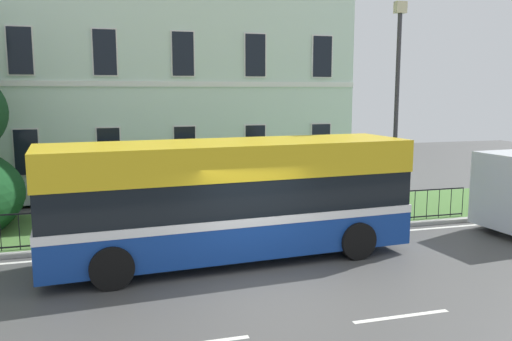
% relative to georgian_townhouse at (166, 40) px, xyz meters
% --- Properties ---
extents(ground_plane, '(60.00, 56.00, 0.18)m').
position_rel_georgian_townhouse_xyz_m(ground_plane, '(0.31, -14.72, -6.65)').
color(ground_plane, '#464646').
extents(georgian_townhouse, '(14.44, 11.07, 12.97)m').
position_rel_georgian_townhouse_xyz_m(georgian_townhouse, '(0.00, 0.00, 0.00)').
color(georgian_townhouse, silver).
rests_on(georgian_townhouse, ground_plane).
extents(iron_verge_railing, '(16.74, 0.04, 0.97)m').
position_rel_georgian_townhouse_xyz_m(iron_verge_railing, '(-0.00, -11.13, -6.01)').
color(iron_verge_railing, black).
rests_on(iron_verge_railing, ground_plane).
extents(single_decker_bus, '(9.33, 3.05, 2.99)m').
position_rel_georgian_townhouse_xyz_m(single_decker_bus, '(0.01, -13.03, -5.06)').
color(single_decker_bus, navy).
rests_on(single_decker_bus, ground_plane).
extents(street_lamp_post, '(0.36, 0.24, 6.90)m').
position_rel_georgian_townhouse_xyz_m(street_lamp_post, '(6.18, -10.41, -2.57)').
color(street_lamp_post, '#333338').
rests_on(street_lamp_post, ground_plane).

